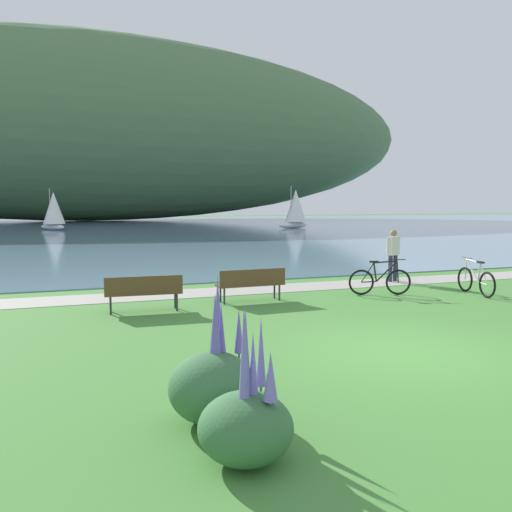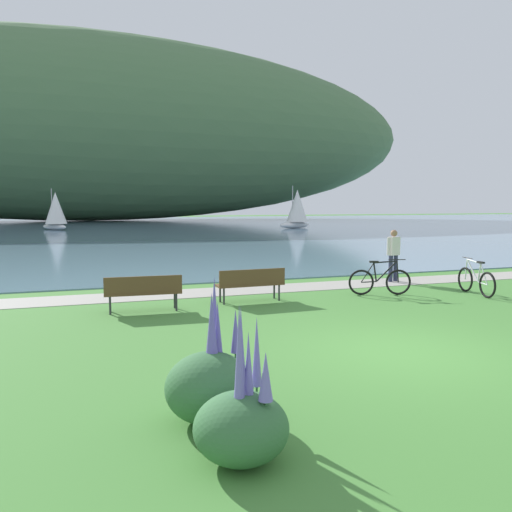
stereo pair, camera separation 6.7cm
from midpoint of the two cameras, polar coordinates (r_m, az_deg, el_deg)
The scene contains 13 objects.
ground_plane at distance 9.46m, azimuth 15.82°, elevation -10.15°, with size 200.00×200.00×0.00m, color #478438.
bay_water at distance 56.33m, azimuth -13.68°, elevation 3.08°, with size 180.00×80.00×0.04m, color #6B8EA8.
distant_hillside at distance 80.15m, azimuth -18.40°, elevation 13.26°, with size 100.84×28.00×26.57m, color #4C7047.
shoreline_path at distance 15.53m, azimuth 1.01°, elevation -3.66°, with size 60.00×1.50×0.01m, color #A39E93.
park_bench_near_camera at distance 13.47m, azimuth -0.67°, elevation -2.91°, with size 1.82×0.54×0.88m.
park_bench_further_along at distance 12.51m, azimuth -12.44°, elevation -3.73°, with size 1.82×0.58×0.88m.
bicycle_leaning_near_bench at distance 14.94m, azimuth 13.41°, elevation -2.68°, with size 1.71×0.58×1.01m.
bicycle_beside_path at distance 15.83m, azimuth 22.99°, elevation -2.51°, with size 0.32×1.76×1.01m.
person_at_shoreline at distance 17.49m, azimuth 14.80°, elevation 0.42°, with size 0.59×0.32×1.71m.
echium_bush_closest_to_camera at distance 6.27m, azimuth -5.06°, elevation -13.93°, with size 1.05×1.05×1.71m.
echium_bush_beside_closest at distance 5.37m, azimuth -1.45°, elevation -17.93°, with size 0.96×0.96×1.61m.
sailboat_nearest_to_shore at distance 53.09m, azimuth 4.33°, elevation 5.28°, with size 3.81×2.72×4.31m.
sailboat_mid_bay at distance 52.77m, azimuth -21.49°, elevation 4.71°, with size 2.97×3.27×3.95m.
Camera 1 is at (-5.29, -7.43, 2.57)m, focal length 36.21 mm.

